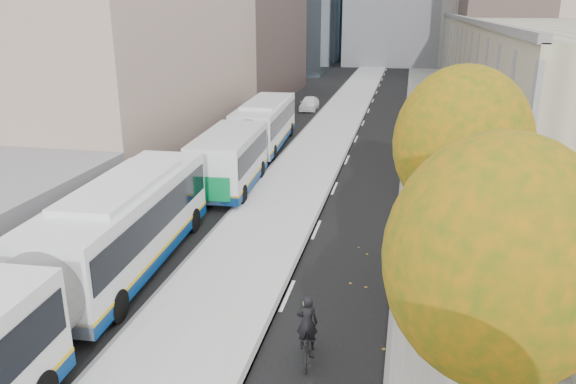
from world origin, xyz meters
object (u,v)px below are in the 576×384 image
(cyclist, at_px, (307,338))
(bus_near, at_px, (63,277))
(bus_shelter, at_px, (534,271))
(distant_car, at_px, (309,103))
(bus_far, at_px, (252,136))

(cyclist, bearing_deg, bus_near, 171.09)
(bus_shelter, distance_m, distant_car, 38.46)
(bus_near, bearing_deg, cyclist, -4.22)
(bus_far, bearing_deg, distant_car, 86.15)
(bus_far, height_order, cyclist, bus_far)
(bus_far, height_order, distant_car, bus_far)
(bus_far, relative_size, cyclist, 9.02)
(cyclist, bearing_deg, distant_car, 92.27)
(bus_near, xyz_separation_m, distant_car, (0.51, 38.56, -1.08))
(bus_shelter, height_order, cyclist, bus_shelter)
(bus_shelter, relative_size, bus_far, 0.24)
(bus_shelter, xyz_separation_m, distant_car, (-12.82, 36.23, -1.54))
(bus_shelter, relative_size, cyclist, 2.16)
(bus_far, bearing_deg, bus_shelter, -56.02)
(bus_far, relative_size, distant_car, 4.86)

